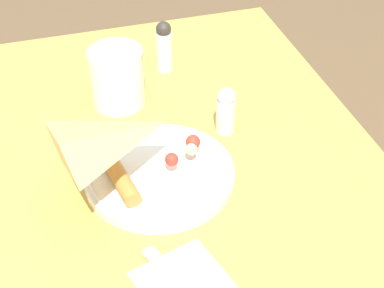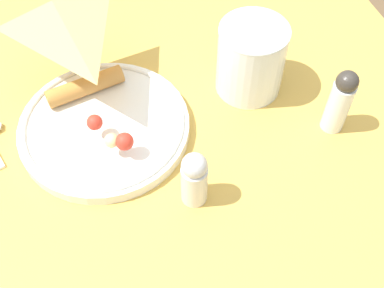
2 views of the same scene
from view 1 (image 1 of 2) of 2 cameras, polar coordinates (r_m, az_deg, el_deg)
dining_table at (r=0.95m, az=-3.79°, el=-10.00°), size 0.95×0.73×0.78m
plate_pizza at (r=0.85m, az=-3.10°, el=-2.59°), size 0.22×0.22×0.05m
milk_glass at (r=0.99m, az=-7.47°, el=6.30°), size 0.09×0.09×0.10m
salt_shaker at (r=0.92m, az=3.30°, el=3.30°), size 0.03×0.03×0.08m
pepper_shaker at (r=1.07m, az=-2.72°, el=9.46°), size 0.03×0.03×0.10m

